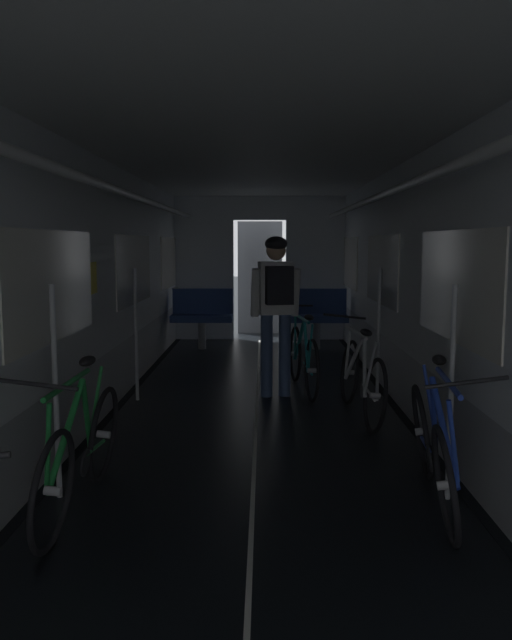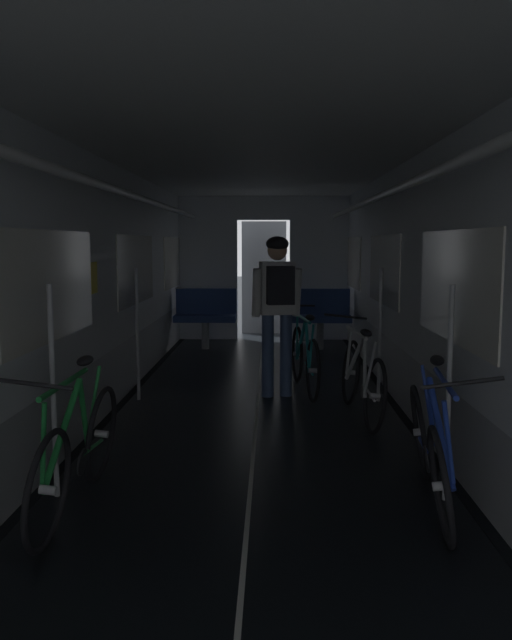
% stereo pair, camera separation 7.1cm
% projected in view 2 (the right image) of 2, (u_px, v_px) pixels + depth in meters
% --- Properties ---
extents(train_car_shell, '(3.14, 12.34, 2.57)m').
position_uv_depth(train_car_shell, '(255.00, 238.00, 5.45)').
color(train_car_shell, black).
rests_on(train_car_shell, ground).
extents(bench_seat_far_left, '(0.98, 0.51, 0.95)m').
position_uv_depth(bench_seat_far_left, '(205.00, 313.00, 10.05)').
color(bench_seat_far_left, gray).
rests_on(bench_seat_far_left, ground).
extents(bench_seat_far_right, '(0.98, 0.51, 0.95)m').
position_uv_depth(bench_seat_far_right, '(320.00, 313.00, 10.01)').
color(bench_seat_far_right, gray).
rests_on(bench_seat_far_right, ground).
extents(bicycle_green, '(0.44, 1.69, 0.95)m').
position_uv_depth(bicycle_green, '(77.00, 450.00, 3.94)').
color(bicycle_green, black).
rests_on(bicycle_green, ground).
extents(bicycle_blue, '(0.44, 1.69, 0.96)m').
position_uv_depth(bicycle_blue, '(430.00, 448.00, 4.00)').
color(bicycle_blue, black).
rests_on(bicycle_blue, ground).
extents(bicycle_silver, '(0.45, 1.69, 0.95)m').
position_uv_depth(bicycle_silver, '(361.00, 378.00, 6.03)').
color(bicycle_silver, black).
rests_on(bicycle_silver, ground).
extents(person_cyclist_aisle, '(0.56, 0.44, 1.73)m').
position_uv_depth(person_cyclist_aisle, '(278.00, 298.00, 6.80)').
color(person_cyclist_aisle, '#384C75').
rests_on(person_cyclist_aisle, ground).
extents(bicycle_teal_in_aisle, '(0.44, 1.68, 0.94)m').
position_uv_depth(bicycle_teal_in_aisle, '(305.00, 357.00, 7.13)').
color(bicycle_teal_in_aisle, black).
rests_on(bicycle_teal_in_aisle, ground).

